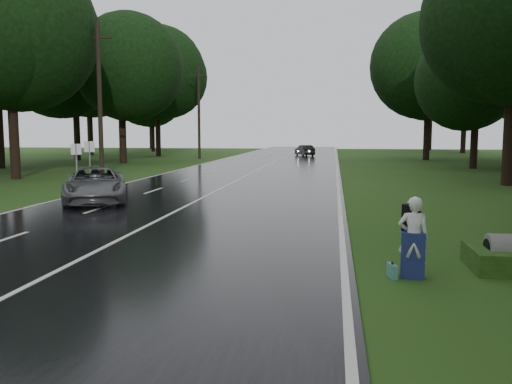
% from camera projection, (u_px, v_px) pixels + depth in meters
% --- Properties ---
extents(ground, '(160.00, 160.00, 0.00)m').
position_uv_depth(ground, '(71.00, 266.00, 11.50)').
color(ground, '#274A16').
rests_on(ground, ground).
extents(road, '(12.00, 140.00, 0.04)m').
position_uv_depth(road, '(237.00, 181.00, 31.17)').
color(road, black).
rests_on(road, ground).
extents(lane_center, '(0.12, 140.00, 0.01)m').
position_uv_depth(lane_center, '(237.00, 180.00, 31.16)').
color(lane_center, silver).
rests_on(lane_center, road).
extents(grey_car, '(4.13, 5.55, 1.40)m').
position_uv_depth(grey_car, '(95.00, 185.00, 21.51)').
color(grey_car, '#56595C').
rests_on(grey_car, road).
extents(far_car, '(2.62, 4.03, 1.25)m').
position_uv_depth(far_car, '(305.00, 150.00, 62.37)').
color(far_car, black).
rests_on(far_car, road).
extents(hitchhiker, '(0.63, 0.58, 1.62)m').
position_uv_depth(hitchhiker, '(413.00, 240.00, 10.48)').
color(hitchhiker, silver).
rests_on(hitchhiker, ground).
extents(suitcase, '(0.19, 0.40, 0.27)m').
position_uv_depth(suitcase, '(392.00, 271.00, 10.54)').
color(suitcase, teal).
rests_on(suitcase, ground).
extents(utility_pole_mid, '(1.80, 0.28, 9.36)m').
position_uv_depth(utility_pole_mid, '(102.00, 178.00, 32.82)').
color(utility_pole_mid, black).
rests_on(utility_pole_mid, ground).
extents(utility_pole_far, '(1.80, 0.28, 9.64)m').
position_uv_depth(utility_pole_far, '(199.00, 159.00, 56.49)').
color(utility_pole_far, black).
rests_on(utility_pole_far, ground).
extents(road_sign_a, '(0.54, 0.10, 2.26)m').
position_uv_depth(road_sign_a, '(78.00, 189.00, 26.92)').
color(road_sign_a, white).
rests_on(road_sign_a, ground).
extents(road_sign_b, '(0.57, 0.10, 2.36)m').
position_uv_depth(road_sign_b, '(91.00, 186.00, 28.38)').
color(road_sign_b, white).
rests_on(road_sign_b, ground).
extents(tree_left_d, '(10.03, 10.03, 15.67)m').
position_uv_depth(tree_left_d, '(16.00, 179.00, 32.44)').
color(tree_left_d, black).
rests_on(tree_left_d, ground).
extents(tree_left_e, '(9.46, 9.46, 14.77)m').
position_uv_depth(tree_left_e, '(123.00, 163.00, 48.71)').
color(tree_left_e, black).
rests_on(tree_left_e, ground).
extents(tree_left_f, '(10.49, 10.49, 16.40)m').
position_uv_depth(tree_left_f, '(159.00, 156.00, 61.94)').
color(tree_left_f, black).
rests_on(tree_left_f, ground).
extents(tree_right_d, '(10.19, 10.19, 15.92)m').
position_uv_depth(tree_right_d, '(507.00, 185.00, 28.65)').
color(tree_right_d, black).
rests_on(tree_right_d, ground).
extents(tree_right_e, '(7.39, 7.39, 11.54)m').
position_uv_depth(tree_right_e, '(473.00, 169.00, 41.64)').
color(tree_right_e, black).
rests_on(tree_right_e, ground).
extents(tree_right_f, '(10.26, 10.26, 16.03)m').
position_uv_depth(tree_right_f, '(426.00, 160.00, 54.47)').
color(tree_right_f, black).
rests_on(tree_right_f, ground).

